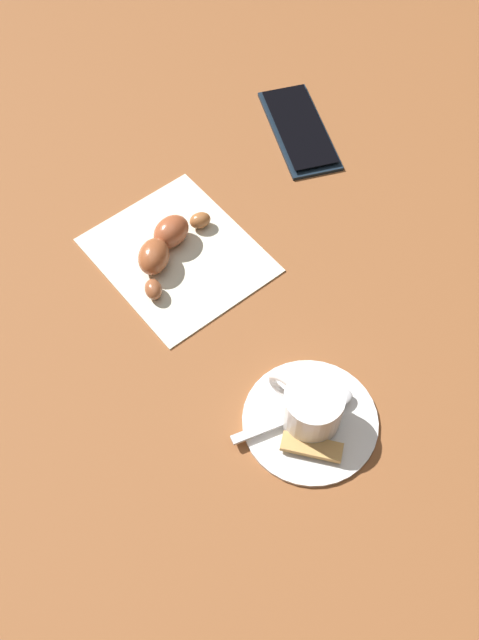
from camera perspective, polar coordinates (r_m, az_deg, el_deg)
ground_plane at (r=0.76m, az=1.18°, el=-1.71°), size 1.80×1.80×0.00m
saucer at (r=0.72m, az=5.56°, el=-7.77°), size 0.13×0.13×0.01m
espresso_cup at (r=0.70m, az=5.71°, el=-6.68°), size 0.08×0.06×0.05m
teaspoon at (r=0.72m, az=5.75°, el=-6.89°), size 0.03×0.13×0.01m
sugar_packet at (r=0.70m, az=5.66°, el=-9.82°), size 0.05×0.06×0.01m
napkin at (r=0.83m, az=-4.83°, el=5.11°), size 0.21×0.19×0.00m
croissant at (r=0.81m, az=-5.85°, el=5.83°), size 0.09×0.11×0.03m
cell_phone at (r=0.96m, az=4.68°, el=14.66°), size 0.17×0.10×0.01m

